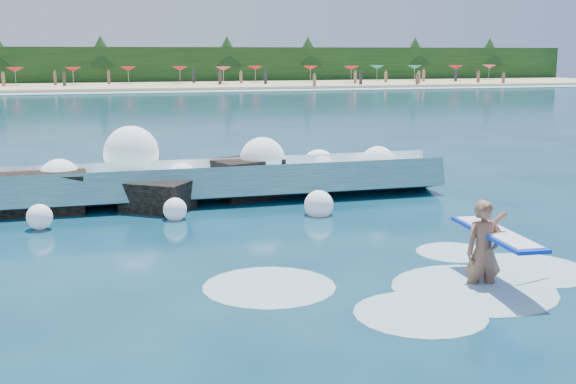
# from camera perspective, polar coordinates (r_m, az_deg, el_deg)

# --- Properties ---
(ground) EXTENTS (200.00, 200.00, 0.00)m
(ground) POSITION_cam_1_polar(r_m,az_deg,el_deg) (13.88, -3.68, -6.71)
(ground) COLOR #082E42
(ground) RESTS_ON ground
(beach) EXTENTS (140.00, 20.00, 0.40)m
(beach) POSITION_cam_1_polar(r_m,az_deg,el_deg) (91.05, -14.52, 8.07)
(beach) COLOR tan
(beach) RESTS_ON ground
(wet_band) EXTENTS (140.00, 5.00, 0.08)m
(wet_band) POSITION_cam_1_polar(r_m,az_deg,el_deg) (80.08, -14.25, 7.62)
(wet_band) COLOR silver
(wet_band) RESTS_ON ground
(treeline) EXTENTS (140.00, 4.00, 5.00)m
(treeline) POSITION_cam_1_polar(r_m,az_deg,el_deg) (100.98, -14.77, 9.61)
(treeline) COLOR black
(treeline) RESTS_ON ground
(breaking_wave) EXTENTS (16.83, 2.67, 1.45)m
(breaking_wave) POSITION_cam_1_polar(r_m,az_deg,el_deg) (20.97, -10.35, 0.60)
(breaking_wave) COLOR teal
(breaking_wave) RESTS_ON ground
(rock_cluster) EXTENTS (8.03, 3.26, 1.32)m
(rock_cluster) POSITION_cam_1_polar(r_m,az_deg,el_deg) (20.56, -11.53, 0.11)
(rock_cluster) COLOR black
(rock_cluster) RESTS_ON ground
(surfer_with_board) EXTENTS (1.08, 3.05, 1.94)m
(surfer_with_board) POSITION_cam_1_polar(r_m,az_deg,el_deg) (13.59, 15.43, -4.33)
(surfer_with_board) COLOR brown
(surfer_with_board) RESTS_ON ground
(wave_spray) EXTENTS (14.73, 4.78, 2.25)m
(wave_spray) POSITION_cam_1_polar(r_m,az_deg,el_deg) (20.88, -11.34, 1.88)
(wave_spray) COLOR white
(wave_spray) RESTS_ON ground
(surf_foam) EXTENTS (8.79, 5.12, 0.15)m
(surf_foam) POSITION_cam_1_polar(r_m,az_deg,el_deg) (13.67, 12.39, -7.22)
(surf_foam) COLOR silver
(surf_foam) RESTS_ON ground
(beach_umbrellas) EXTENTS (112.92, 6.53, 0.50)m
(beach_umbrellas) POSITION_cam_1_polar(r_m,az_deg,el_deg) (93.19, -14.60, 9.38)
(beach_umbrellas) COLOR red
(beach_umbrellas) RESTS_ON ground
(beachgoers) EXTENTS (96.89, 12.48, 1.93)m
(beachgoers) POSITION_cam_1_polar(r_m,az_deg,el_deg) (87.33, -15.26, 8.50)
(beachgoers) COLOR #3F332D
(beachgoers) RESTS_ON ground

